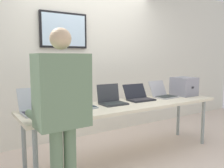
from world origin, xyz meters
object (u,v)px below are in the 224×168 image
person (62,104)px  laptop_station_2 (112,99)px  equipment_box (184,86)px  coffee_mug (85,111)px  laptop_station_1 (77,103)px  laptop_station_3 (139,96)px  laptop_station_4 (163,93)px  workbench (127,107)px  laptop_station_0 (37,107)px

person → laptop_station_2: bearing=36.7°
laptop_station_2 → person: size_ratio=0.21×
equipment_box → laptop_station_2: size_ratio=1.04×
person → coffee_mug: size_ratio=17.28×
laptop_station_1 → laptop_station_3: 0.97m
laptop_station_4 → person: size_ratio=0.24×
workbench → coffee_mug: size_ratio=30.03×
coffee_mug → laptop_station_4: bearing=13.5°
workbench → laptop_station_4: 0.79m
laptop_station_0 → coffee_mug: (0.40, -0.39, -0.01)m
laptop_station_1 → laptop_station_4: bearing=-1.0°
workbench → equipment_box: bearing=2.6°
laptop_station_3 → coffee_mug: (-1.06, -0.38, -0.01)m
laptop_station_0 → person: (0.00, -0.76, 0.16)m
laptop_station_1 → laptop_station_4: (1.44, -0.03, -0.00)m
workbench → person: size_ratio=1.74×
laptop_station_4 → person: person is taller
laptop_station_2 → person: 1.21m
laptop_station_2 → coffee_mug: size_ratio=3.61×
laptop_station_1 → laptop_station_2: bearing=-5.7°
coffee_mug → laptop_station_3: bearing=19.7°
workbench → laptop_station_0: (-1.16, 0.14, 0.11)m
laptop_station_4 → coffee_mug: size_ratio=4.09×
laptop_station_1 → laptop_station_2: size_ratio=1.13×
laptop_station_2 → laptop_station_3: laptop_station_2 is taller
equipment_box → laptop_station_2: (-1.37, 0.04, -0.09)m
workbench → laptop_station_2: 0.24m
coffee_mug → workbench: bearing=18.3°
laptop_station_0 → equipment_box: bearing=-2.1°
workbench → laptop_station_4: (0.78, 0.12, 0.11)m
laptop_station_1 → coffee_mug: 0.41m
laptop_station_3 → laptop_station_4: laptop_station_4 is taller
laptop_station_0 → laptop_station_1: bearing=0.5°
laptop_station_2 → laptop_station_3: 0.49m
coffee_mug → equipment_box: bearing=8.9°
laptop_station_2 → coffee_mug: 0.67m
laptop_station_4 → laptop_station_0: bearing=179.4°
workbench → coffee_mug: 0.80m
equipment_box → laptop_station_0: (-2.34, 0.09, -0.09)m
workbench → laptop_station_4: laptop_station_4 is taller
laptop_station_3 → person: size_ratio=0.24×
laptop_station_3 → person: (-1.45, -0.75, 0.17)m
laptop_station_0 → laptop_station_3: (1.46, -0.01, -0.01)m
equipment_box → laptop_station_1: equipment_box is taller
laptop_station_0 → laptop_station_1: size_ratio=1.03×
laptop_station_1 → workbench: bearing=-12.3°
laptop_station_3 → laptop_station_2: bearing=-176.4°
laptop_station_4 → person: bearing=-159.0°
equipment_box → coffee_mug: size_ratio=3.77×
laptop_station_0 → coffee_mug: laptop_station_0 is taller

